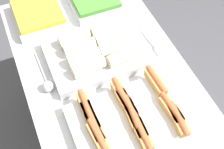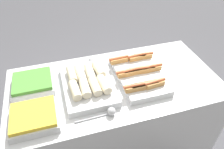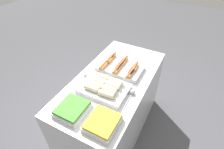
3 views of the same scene
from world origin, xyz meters
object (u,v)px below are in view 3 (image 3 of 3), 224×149
Objects in this scene: tray_side_back at (72,109)px; serving_spoon_near at (132,93)px; serving_spoon_far at (85,76)px; tray_side_front at (103,123)px; tray_hotdogs at (121,67)px; tray_wraps at (104,87)px.

serving_spoon_near is at bearing -41.74° from tray_side_back.
tray_side_back is at bearing -159.82° from serving_spoon_far.
tray_side_front is 0.31m from tray_side_back.
tray_hotdogs is 0.41m from serving_spoon_near.
tray_hotdogs is at bearing -9.08° from tray_side_back.
serving_spoon_near is (0.07, -0.28, -0.02)m from tray_wraps.
serving_spoon_near is (0.44, -0.39, -0.01)m from tray_side_back.
tray_hotdogs is at bearing -42.37° from serving_spoon_far.
tray_hotdogs reaches higher than serving_spoon_far.
tray_side_back is 1.10× the size of serving_spoon_far.
serving_spoon_near and serving_spoon_far have the same top height.
tray_side_back is at bearing 138.26° from serving_spoon_near.
tray_hotdogs reaches higher than serving_spoon_near.
tray_hotdogs is 0.75m from tray_side_back.
tray_side_front is 1.10× the size of serving_spoon_far.
tray_side_back is (0.00, 0.31, 0.00)m from tray_side_front.
serving_spoon_far is at bearing 20.18° from tray_side_back.
serving_spoon_near is at bearing -75.18° from tray_wraps.
tray_hotdogs reaches higher than tray_side_front.
tray_wraps is 0.38m from tray_side_back.
tray_wraps reaches higher than serving_spoon_far.
tray_side_back is 0.59m from serving_spoon_near.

